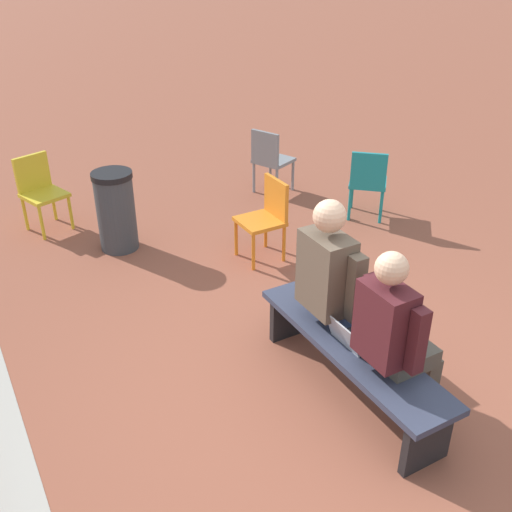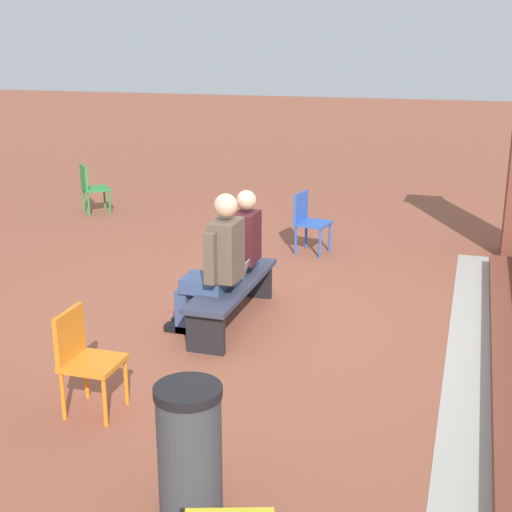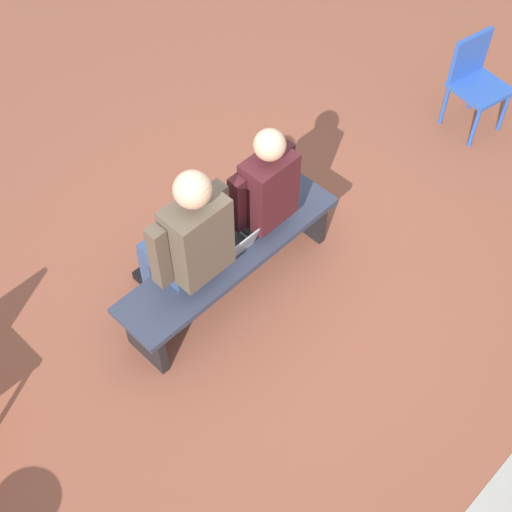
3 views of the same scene
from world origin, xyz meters
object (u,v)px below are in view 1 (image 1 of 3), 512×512
object	(u,v)px
plastic_chair_far_right	(368,180)
person_student	(395,334)
person_adult	(338,283)
plastic_chair_by_pillar	(40,188)
bench	(351,353)
litter_bin	(116,211)
laptop	(351,337)
plastic_chair_foreground	(270,157)
plastic_chair_near_bench_left	(267,214)

from	to	relation	value
plastic_chair_far_right	person_student	bearing A→B (deg)	143.96
person_adult	plastic_chair_by_pillar	world-z (taller)	person_adult
bench	plastic_chair_by_pillar	xyz separation A→B (m)	(3.92, 1.34, 0.13)
litter_bin	laptop	bearing A→B (deg)	-166.20
plastic_chair_far_right	plastic_chair_foreground	bearing A→B (deg)	26.42
plastic_chair_near_bench_left	plastic_chair_foreground	distance (m)	1.69
plastic_chair_near_bench_left	litter_bin	xyz separation A→B (m)	(0.94, 1.28, -0.05)
person_student	plastic_chair_foreground	bearing A→B (deg)	-19.14
plastic_chair_foreground	laptop	bearing A→B (deg)	158.07
bench	plastic_chair_far_right	distance (m)	3.07
plastic_chair_by_pillar	plastic_chair_near_bench_left	size ratio (longest dim) A/B	1.00
person_adult	plastic_chair_far_right	xyz separation A→B (m)	(2.02, -1.93, -0.28)
litter_bin	plastic_chair_near_bench_left	bearing A→B (deg)	-126.29
person_adult	plastic_chair_far_right	world-z (taller)	person_adult
bench	litter_bin	size ratio (longest dim) A/B	2.09
person_adult	litter_bin	size ratio (longest dim) A/B	1.68
plastic_chair_far_right	person_adult	bearing A→B (deg)	136.26
person_adult	plastic_chair_near_bench_left	size ratio (longest dim) A/B	1.72
plastic_chair_foreground	litter_bin	size ratio (longest dim) A/B	0.98
laptop	plastic_chair_near_bench_left	world-z (taller)	plastic_chair_near_bench_left
plastic_chair_by_pillar	litter_bin	size ratio (longest dim) A/B	0.98
plastic_chair_by_pillar	plastic_chair_near_bench_left	bearing A→B (deg)	-134.63
person_student	plastic_chair_far_right	distance (m)	3.30
litter_bin	bench	bearing A→B (deg)	-165.97
person_student	laptop	size ratio (longest dim) A/B	4.21
person_student	person_adult	size ratio (longest dim) A/B	0.93
plastic_chair_far_right	laptop	bearing A→B (deg)	139.07
person_student	laptop	xyz separation A→B (m)	(0.34, 0.08, -0.22)
bench	plastic_chair_near_bench_left	xyz separation A→B (m)	(2.09, -0.52, 0.13)
plastic_chair_by_pillar	plastic_chair_far_right	bearing A→B (deg)	-115.58
laptop	litter_bin	distance (m)	3.12
laptop	litter_bin	bearing A→B (deg)	13.80
bench	person_student	world-z (taller)	person_student
litter_bin	plastic_chair_far_right	bearing A→B (deg)	-104.33
bench	laptop	xyz separation A→B (m)	(-0.00, 0.01, 0.15)
person_student	plastic_chair_far_right	xyz separation A→B (m)	(2.66, -1.94, -0.24)
laptop	plastic_chair_foreground	xyz separation A→B (m)	(3.53, -1.42, -0.02)
plastic_chair_far_right	plastic_chair_near_bench_left	bearing A→B (deg)	98.82
person_adult	litter_bin	world-z (taller)	person_adult
plastic_chair_near_bench_left	plastic_chair_by_pillar	bearing A→B (deg)	45.37
bench	plastic_chair_near_bench_left	size ratio (longest dim) A/B	2.14
person_student	plastic_chair_near_bench_left	xyz separation A→B (m)	(2.43, -0.45, -0.24)
plastic_chair_foreground	plastic_chair_near_bench_left	bearing A→B (deg)	148.13
litter_bin	plastic_chair_foreground	bearing A→B (deg)	-77.12
plastic_chair_near_bench_left	plastic_chair_far_right	xyz separation A→B (m)	(0.23, -1.49, 0.00)
laptop	plastic_chair_by_pillar	distance (m)	4.14
bench	plastic_chair_foreground	xyz separation A→B (m)	(3.52, -1.41, 0.13)
laptop	plastic_chair_by_pillar	size ratio (longest dim) A/B	0.38
plastic_chair_near_bench_left	plastic_chair_foreground	size ratio (longest dim) A/B	1.00
person_adult	person_student	bearing A→B (deg)	179.51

